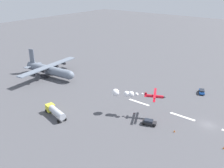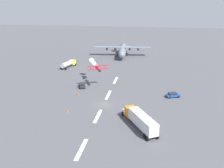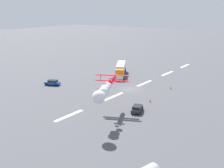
# 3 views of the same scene
# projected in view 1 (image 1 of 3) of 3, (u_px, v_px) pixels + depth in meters

# --- Properties ---
(ground_plane) EXTENTS (440.00, 440.00, 0.00)m
(ground_plane) POSITION_uv_depth(u_px,v_px,m) (208.00, 125.00, 72.72)
(ground_plane) COLOR #4C4C51
(ground_plane) RESTS_ON ground
(runway_stripe_3) EXTENTS (8.00, 0.90, 0.01)m
(runway_stripe_3) POSITION_uv_depth(u_px,v_px,m) (182.00, 116.00, 77.18)
(runway_stripe_3) COLOR white
(runway_stripe_3) RESTS_ON ground
(runway_stripe_4) EXTENTS (8.00, 0.90, 0.01)m
(runway_stripe_4) POSITION_uv_depth(u_px,v_px,m) (139.00, 102.00, 86.09)
(runway_stripe_4) COLOR white
(runway_stripe_4) RESTS_ON ground
(cargo_transport_plane) EXTENTS (25.59, 31.06, 10.86)m
(cargo_transport_plane) POSITION_uv_depth(u_px,v_px,m) (51.00, 70.00, 107.23)
(cargo_transport_plane) COLOR slate
(cargo_transport_plane) RESTS_ON ground
(stunt_biplane_red) EXTENTS (15.29, 9.64, 2.31)m
(stunt_biplane_red) POSITION_uv_depth(u_px,v_px,m) (129.00, 94.00, 76.84)
(stunt_biplane_red) COLOR red
(fuel_tanker_truck) EXTENTS (9.77, 4.78, 2.90)m
(fuel_tanker_truck) POSITION_uv_depth(u_px,v_px,m) (55.00, 111.00, 76.64)
(fuel_tanker_truck) COLOR yellow
(fuel_tanker_truck) RESTS_ON ground
(followme_car_yellow) EXTENTS (3.28, 4.65, 1.52)m
(followme_car_yellow) POSITION_uv_depth(u_px,v_px,m) (202.00, 91.00, 92.55)
(followme_car_yellow) COLOR #194CA5
(followme_car_yellow) RESTS_ON ground
(airport_staff_sedan) EXTENTS (4.49, 3.06, 1.52)m
(airport_staff_sedan) POSITION_uv_depth(u_px,v_px,m) (149.00, 122.00, 72.61)
(airport_staff_sedan) COLOR #262628
(airport_staff_sedan) RESTS_ON ground
(traffic_cone_near) EXTENTS (0.44, 0.44, 0.75)m
(traffic_cone_near) POSITION_uv_depth(u_px,v_px,m) (224.00, 148.00, 62.28)
(traffic_cone_near) COLOR orange
(traffic_cone_near) RESTS_ON ground
(traffic_cone_far) EXTENTS (0.44, 0.44, 0.75)m
(traffic_cone_far) POSITION_uv_depth(u_px,v_px,m) (175.00, 131.00, 69.16)
(traffic_cone_far) COLOR orange
(traffic_cone_far) RESTS_ON ground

